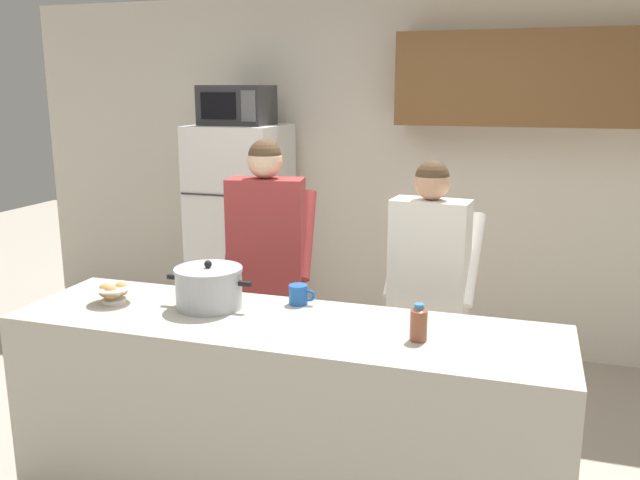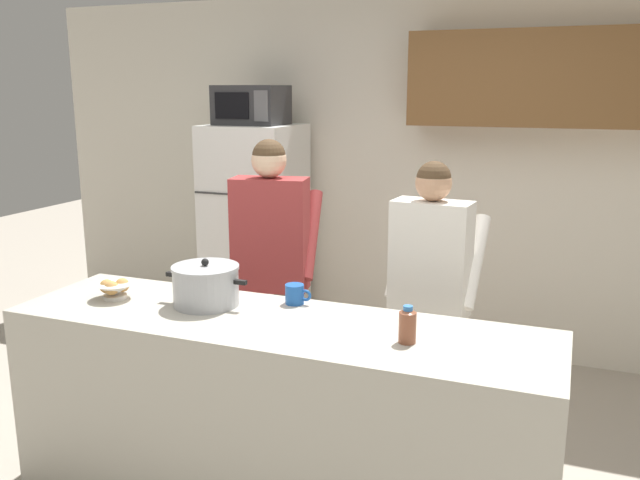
# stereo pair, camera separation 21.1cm
# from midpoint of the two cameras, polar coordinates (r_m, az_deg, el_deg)

# --- Properties ---
(back_wall_unit) EXTENTS (6.00, 0.48, 2.60)m
(back_wall_unit) POSITION_cam_midpoint_polar(r_m,az_deg,el_deg) (4.91, 7.51, 7.07)
(back_wall_unit) COLOR silver
(back_wall_unit) RESTS_ON ground
(kitchen_island) EXTENTS (2.48, 0.68, 0.92)m
(kitchen_island) POSITION_cam_midpoint_polar(r_m,az_deg,el_deg) (3.15, -5.14, -14.92)
(kitchen_island) COLOR #BCB7A8
(kitchen_island) RESTS_ON ground
(refrigerator) EXTENTS (0.64, 0.68, 1.67)m
(refrigerator) POSITION_cam_midpoint_polar(r_m,az_deg,el_deg) (5.02, -7.94, 0.22)
(refrigerator) COLOR white
(refrigerator) RESTS_ON ground
(microwave) EXTENTS (0.48, 0.37, 0.28)m
(microwave) POSITION_cam_midpoint_polar(r_m,az_deg,el_deg) (4.88, -8.41, 11.41)
(microwave) COLOR #2D2D30
(microwave) RESTS_ON refrigerator
(person_near_pot) EXTENTS (0.56, 0.49, 1.66)m
(person_near_pot) POSITION_cam_midpoint_polar(r_m,az_deg,el_deg) (3.75, -6.20, -0.88)
(person_near_pot) COLOR #726656
(person_near_pot) RESTS_ON ground
(person_by_sink) EXTENTS (0.51, 0.44, 1.57)m
(person_by_sink) POSITION_cam_midpoint_polar(r_m,az_deg,el_deg) (3.51, 7.68, -2.96)
(person_by_sink) COLOR #726656
(person_by_sink) RESTS_ON ground
(cooking_pot) EXTENTS (0.43, 0.32, 0.23)m
(cooking_pot) POSITION_cam_midpoint_polar(r_m,az_deg,el_deg) (3.17, -11.43, -4.04)
(cooking_pot) COLOR #ADAFB5
(cooking_pot) RESTS_ON kitchen_island
(coffee_mug) EXTENTS (0.13, 0.09, 0.10)m
(coffee_mug) POSITION_cam_midpoint_polar(r_m,az_deg,el_deg) (3.17, -3.74, -4.73)
(coffee_mug) COLOR #1E59B2
(coffee_mug) RESTS_ON kitchen_island
(bread_bowl) EXTENTS (0.20, 0.20, 0.10)m
(bread_bowl) POSITION_cam_midpoint_polar(r_m,az_deg,el_deg) (3.36, -19.08, -4.31)
(bread_bowl) COLOR white
(bread_bowl) RESTS_ON kitchen_island
(bottle_near_edge) EXTENTS (0.07, 0.07, 0.16)m
(bottle_near_edge) POSITION_cam_midpoint_polar(r_m,az_deg,el_deg) (2.73, 6.30, -7.10)
(bottle_near_edge) COLOR brown
(bottle_near_edge) RESTS_ON kitchen_island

